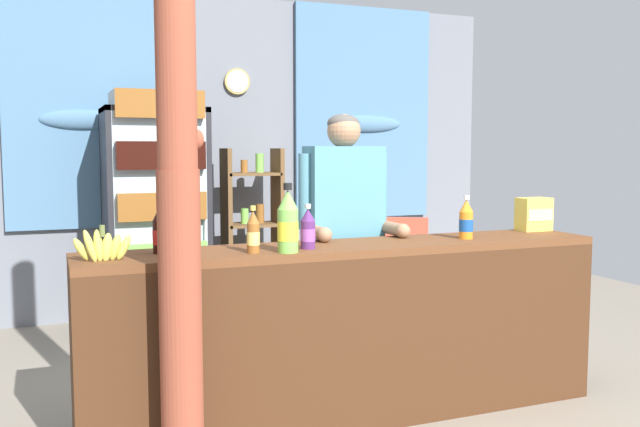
% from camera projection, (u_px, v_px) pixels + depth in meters
% --- Properties ---
extents(ground_plane, '(8.09, 8.09, 0.00)m').
position_uv_depth(ground_plane, '(322.00, 371.00, 4.34)').
color(ground_plane, gray).
extents(back_wall_curtained, '(4.69, 0.22, 2.67)m').
position_uv_depth(back_wall_curtained, '(240.00, 150.00, 5.98)').
color(back_wall_curtained, slate).
rests_on(back_wall_curtained, ground).
extents(stall_counter, '(2.72, 0.45, 0.91)m').
position_uv_depth(stall_counter, '(359.00, 318.00, 3.45)').
color(stall_counter, brown).
rests_on(stall_counter, ground).
extents(timber_post, '(0.20, 0.18, 2.63)m').
position_uv_depth(timber_post, '(178.00, 183.00, 2.80)').
color(timber_post, brown).
rests_on(timber_post, ground).
extents(drink_fridge, '(0.74, 0.71, 1.81)m').
position_uv_depth(drink_fridge, '(156.00, 202.00, 5.20)').
color(drink_fridge, '#232328').
rests_on(drink_fridge, ground).
extents(bottle_shelf_rack, '(0.48, 0.28, 1.40)m').
position_uv_depth(bottle_shelf_rack, '(253.00, 230.00, 5.70)').
color(bottle_shelf_rack, brown).
rests_on(bottle_shelf_rack, ground).
extents(plastic_lawn_chair, '(0.61, 0.61, 0.86)m').
position_uv_depth(plastic_lawn_chair, '(402.00, 261.00, 5.55)').
color(plastic_lawn_chair, '#E5563D').
rests_on(plastic_lawn_chair, ground).
extents(shopkeeper, '(0.54, 0.42, 1.59)m').
position_uv_depth(shopkeeper, '(344.00, 218.00, 3.90)').
color(shopkeeper, '#28282D').
rests_on(shopkeeper, ground).
extents(soda_bottle_lime_soda, '(0.10, 0.10, 0.33)m').
position_uv_depth(soda_bottle_lime_soda, '(288.00, 223.00, 3.22)').
color(soda_bottle_lime_soda, '#75C64C').
rests_on(soda_bottle_lime_soda, stall_counter).
extents(soda_bottle_cola, '(0.07, 0.07, 0.24)m').
position_uv_depth(soda_bottle_cola, '(160.00, 231.00, 3.19)').
color(soda_bottle_cola, black).
rests_on(soda_bottle_cola, stall_counter).
extents(soda_bottle_orange_soda, '(0.08, 0.08, 0.24)m').
position_uv_depth(soda_bottle_orange_soda, '(466.00, 220.00, 3.71)').
color(soda_bottle_orange_soda, orange).
rests_on(soda_bottle_orange_soda, stall_counter).
extents(soda_bottle_iced_tea, '(0.06, 0.06, 0.22)m').
position_uv_depth(soda_bottle_iced_tea, '(253.00, 233.00, 3.20)').
color(soda_bottle_iced_tea, brown).
rests_on(soda_bottle_iced_tea, stall_counter).
extents(soda_bottle_grape_soda, '(0.07, 0.07, 0.22)m').
position_uv_depth(soda_bottle_grape_soda, '(308.00, 230.00, 3.34)').
color(soda_bottle_grape_soda, '#56286B').
rests_on(soda_bottle_grape_soda, stall_counter).
extents(snack_box_instant_noodle, '(0.19, 0.12, 0.20)m').
position_uv_depth(snack_box_instant_noodle, '(534.00, 214.00, 4.08)').
color(snack_box_instant_noodle, '#EAD14C').
rests_on(snack_box_instant_noodle, stall_counter).
extents(banana_bunch, '(0.26, 0.06, 0.16)m').
position_uv_depth(banana_bunch, '(103.00, 247.00, 2.99)').
color(banana_bunch, '#CCC14C').
rests_on(banana_bunch, stall_counter).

